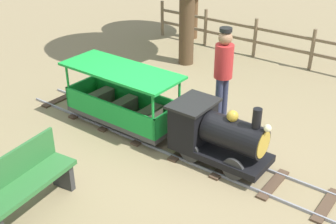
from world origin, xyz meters
TOP-DOWN VIEW (x-y plane):
  - ground_plane at (0.00, 0.00)m, footprint 60.00×60.00m
  - track at (0.00, 0.01)m, footprint 0.75×5.70m
  - locomotive at (0.00, 0.86)m, footprint 0.71×1.45m
  - passenger_car at (0.00, -0.89)m, footprint 0.81×2.00m
  - conductor_person at (-1.12, 0.31)m, footprint 0.30×0.30m
  - park_bench at (2.26, -0.40)m, footprint 1.34×0.56m
  - fence_section at (-4.25, 0.01)m, footprint 0.08×6.78m

SIDE VIEW (x-z plane):
  - ground_plane at x=0.00m, z-range 0.00..0.00m
  - track at x=0.00m, z-range 0.00..0.04m
  - park_bench at x=2.26m, z-range 0.01..0.83m
  - passenger_car at x=0.00m, z-range -0.06..0.91m
  - locomotive at x=0.00m, z-range -0.02..0.99m
  - fence_section at x=-4.25m, z-range 0.03..0.93m
  - conductor_person at x=-1.12m, z-range 0.15..1.77m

